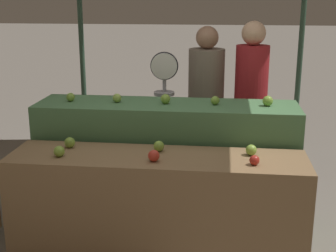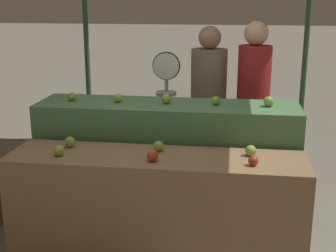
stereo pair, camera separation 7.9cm
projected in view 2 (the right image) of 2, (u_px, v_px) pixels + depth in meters
display_counter_front at (156, 209)px, 3.59m from camera, size 2.23×0.55×0.86m
display_counter_back at (167, 166)px, 4.13m from camera, size 2.23×0.55×1.12m
apple_front_0 at (59, 151)px, 3.47m from camera, size 0.08×0.08×0.08m
apple_front_1 at (153, 156)px, 3.35m from camera, size 0.08×0.08×0.08m
apple_front_2 at (253, 161)px, 3.27m from camera, size 0.07×0.07×0.07m
apple_front_3 at (70, 142)px, 3.67m from camera, size 0.08×0.08×0.08m
apple_front_4 at (159, 146)px, 3.57m from camera, size 0.08×0.08×0.08m
apple_front_5 at (251, 151)px, 3.47m from camera, size 0.08×0.08×0.08m
apple_back_0 at (72, 97)px, 4.07m from camera, size 0.07×0.07×0.07m
apple_back_1 at (118, 98)px, 4.02m from camera, size 0.08×0.08×0.08m
apple_back_2 at (166, 99)px, 3.96m from camera, size 0.08×0.08×0.08m
apple_back_3 at (216, 101)px, 3.91m from camera, size 0.07×0.07×0.07m
apple_back_4 at (269, 101)px, 3.86m from camera, size 0.09×0.09×0.09m
produce_scale at (166, 95)px, 4.54m from camera, size 0.27×0.20×1.49m
person_vendor_at_scale at (208, 98)px, 4.78m from camera, size 0.47×0.47×1.72m
person_customer_left at (253, 97)px, 4.63m from camera, size 0.41×0.41×1.78m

